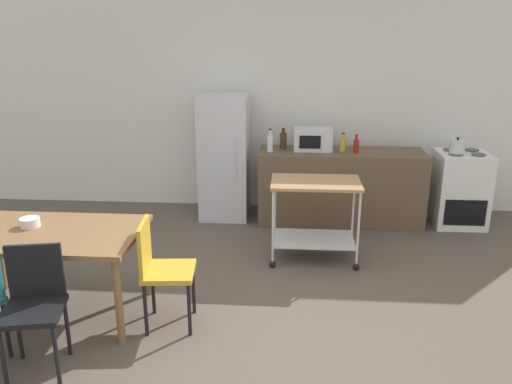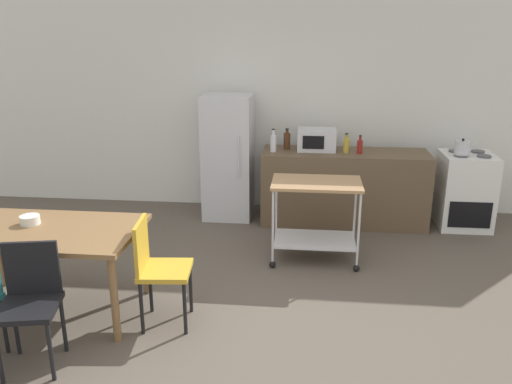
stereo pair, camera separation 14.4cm
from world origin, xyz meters
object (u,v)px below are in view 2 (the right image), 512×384
object	(u,v)px
dining_table	(48,238)
refrigerator	(228,157)
stove_oven	(465,191)
fruit_bowl	(30,220)
chair_black	(30,297)
bottle_olive_oil	(346,145)
bottle_hot_sauce	(360,146)
kitchen_cart	(316,208)
bottle_sesame_oil	(287,140)
kettle	(462,148)
bottle_sparkling_water	(273,143)
microwave	(317,140)
chair_mustard	(157,265)

from	to	relation	value
dining_table	refrigerator	size ratio (longest dim) A/B	0.97
stove_oven	fruit_bowl	size ratio (longest dim) A/B	5.71
fruit_bowl	chair_black	bearing A→B (deg)	-63.49
bottle_olive_oil	bottle_hot_sauce	bearing A→B (deg)	-12.47
kitchen_cart	bottle_sesame_oil	xyz separation A→B (m)	(-0.36, 1.23, 0.43)
bottle_hot_sauce	kettle	distance (m)	1.17
kitchen_cart	fruit_bowl	world-z (taller)	kitchen_cart
kitchen_cart	bottle_sesame_oil	distance (m)	1.36
bottle_sparkling_water	fruit_bowl	xyz separation A→B (m)	(-1.88, -2.26, -0.22)
bottle_sparkling_water	microwave	xyz separation A→B (m)	(0.52, 0.14, 0.02)
bottle_sparkling_water	bottle_olive_oil	xyz separation A→B (m)	(0.87, 0.04, -0.02)
bottle_olive_oil	bottle_sparkling_water	bearing A→B (deg)	-177.16
dining_table	microwave	size ratio (longest dim) A/B	3.26
stove_oven	bottle_hot_sauce	size ratio (longest dim) A/B	4.17
dining_table	stove_oven	distance (m)	4.70
chair_black	refrigerator	distance (m)	3.35
chair_mustard	kettle	size ratio (longest dim) A/B	3.71
stove_oven	fruit_bowl	bearing A→B (deg)	-150.74
stove_oven	kettle	bearing A→B (deg)	-140.33
microwave	chair_mustard	bearing A→B (deg)	-116.16
bottle_sesame_oil	microwave	distance (m)	0.36
chair_mustard	bottle_sparkling_water	xyz separation A→B (m)	(0.75, 2.44, 0.49)
dining_table	bottle_sparkling_water	bearing A→B (deg)	54.17
chair_black	bottle_hot_sauce	distance (m)	3.98
chair_mustard	bottle_sesame_oil	size ratio (longest dim) A/B	3.48
kitchen_cart	fruit_bowl	xyz separation A→B (m)	(-2.39, -1.18, 0.22)
chair_black	fruit_bowl	size ratio (longest dim) A/B	5.52
refrigerator	bottle_olive_oil	distance (m)	1.47
kettle	dining_table	bearing A→B (deg)	-148.98
bottle_hot_sauce	bottle_sparkling_water	bearing A→B (deg)	-179.51
chair_mustard	refrigerator	xyz separation A→B (m)	(0.17, 2.62, 0.26)
kitchen_cart	kettle	distance (m)	2.04
refrigerator	kettle	bearing A→B (deg)	-3.70
kitchen_cart	bottle_hot_sauce	distance (m)	1.27
chair_black	kitchen_cart	world-z (taller)	chair_black
chair_black	fruit_bowl	bearing A→B (deg)	104.87
kitchen_cart	bottle_olive_oil	world-z (taller)	bottle_olive_oil
kettle	microwave	bearing A→B (deg)	175.09
microwave	fruit_bowl	distance (m)	3.40
chair_mustard	kettle	distance (m)	3.86
chair_black	microwave	distance (m)	3.80
stove_oven	kitchen_cart	size ratio (longest dim) A/B	1.01
chair_black	kettle	distance (m)	4.80
kitchen_cart	microwave	size ratio (longest dim) A/B	1.98
bottle_sparkling_water	kettle	bearing A→B (deg)	-0.08
bottle_olive_oil	fruit_bowl	bearing A→B (deg)	-140.10
chair_black	bottle_hot_sauce	world-z (taller)	bottle_hot_sauce
refrigerator	dining_table	bearing A→B (deg)	-113.82
fruit_bowl	bottle_olive_oil	bearing A→B (deg)	39.90
bottle_sesame_oil	chair_mustard	bearing A→B (deg)	-109.20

